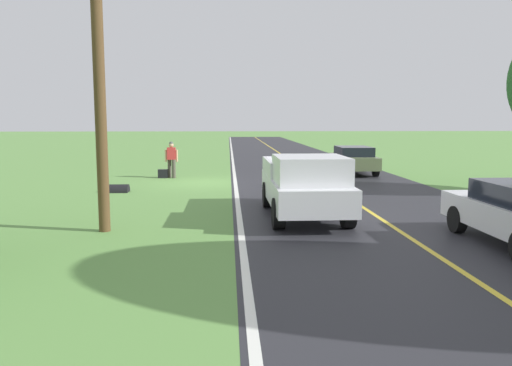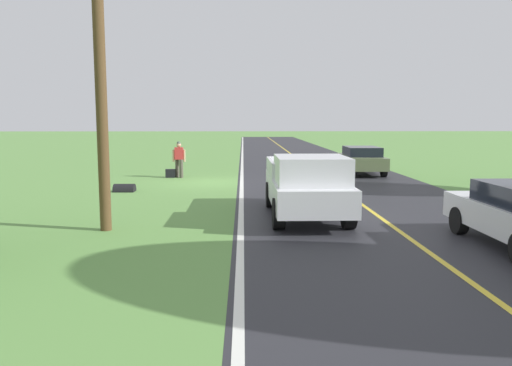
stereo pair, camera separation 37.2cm
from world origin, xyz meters
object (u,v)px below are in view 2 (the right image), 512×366
sedan_near_oncoming (361,159)px  suitcase_carried (170,173)px  utility_pole_roadside (101,87)px  pickup_truck_passing (307,184)px  hitchhiker_walking (179,157)px

sedan_near_oncoming → suitcase_carried: bearing=8.6°
utility_pole_roadside → sedan_near_oncoming: bearing=-126.1°
pickup_truck_passing → sedan_near_oncoming: size_ratio=1.22×
suitcase_carried → pickup_truck_passing: (-5.30, 10.22, 0.76)m
hitchhiker_walking → pickup_truck_passing: (-4.89, 10.31, -0.01)m
pickup_truck_passing → sedan_near_oncoming: (-4.27, -11.66, -0.21)m
sedan_near_oncoming → utility_pole_roadside: utility_pole_roadside is taller
hitchhiker_walking → pickup_truck_passing: size_ratio=0.32×
suitcase_carried → pickup_truck_passing: bearing=25.9°
hitchhiker_walking → sedan_near_oncoming: size_ratio=0.39×
pickup_truck_passing → sedan_near_oncoming: 12.42m
hitchhiker_walking → utility_pole_roadside: bearing=88.1°
pickup_truck_passing → utility_pole_roadside: 6.05m
sedan_near_oncoming → utility_pole_roadside: bearing=53.9°
utility_pole_roadside → hitchhiker_walking: bearing=-91.9°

